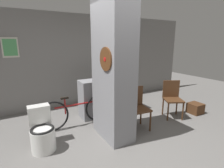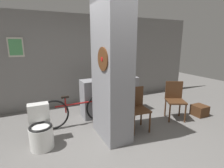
# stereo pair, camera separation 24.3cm
# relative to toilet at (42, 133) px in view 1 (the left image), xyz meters

# --- Properties ---
(ground_plane) EXTENTS (14.00, 14.00, 0.00)m
(ground_plane) POSITION_rel_toilet_xyz_m (1.28, -0.65, -0.31)
(ground_plane) COLOR slate
(wall_back) EXTENTS (8.00, 0.09, 2.60)m
(wall_back) POSITION_rel_toilet_xyz_m (1.28, 1.98, 1.00)
(wall_back) COLOR gray
(wall_back) RESTS_ON ground_plane
(pillar_center) EXTENTS (0.50, 0.90, 2.60)m
(pillar_center) POSITION_rel_toilet_xyz_m (1.30, -0.20, 0.99)
(pillar_center) COLOR gray
(pillar_center) RESTS_ON ground_plane
(counter_shelf) EXTENTS (1.49, 0.44, 0.93)m
(counter_shelf) POSITION_rel_toilet_xyz_m (1.75, 0.84, 0.16)
(counter_shelf) COLOR gray
(counter_shelf) RESTS_ON ground_plane
(toilet) EXTENTS (0.41, 0.57, 0.74)m
(toilet) POSITION_rel_toilet_xyz_m (0.00, 0.00, 0.00)
(toilet) COLOR white
(toilet) RESTS_ON ground_plane
(chair_near_pillar) EXTENTS (0.45, 0.45, 0.90)m
(chair_near_pillar) POSITION_rel_toilet_xyz_m (1.89, -0.18, 0.20)
(chair_near_pillar) COLOR #4C2D19
(chair_near_pillar) RESTS_ON ground_plane
(chair_by_doorway) EXTENTS (0.55, 0.55, 0.90)m
(chair_by_doorway) POSITION_rel_toilet_xyz_m (3.03, -0.12, 0.20)
(chair_by_doorway) COLOR #4C2D19
(chair_by_doorway) RESTS_ON ground_plane
(bicycle) EXTENTS (1.70, 0.42, 0.70)m
(bicycle) POSITION_rel_toilet_xyz_m (0.82, 0.55, 0.04)
(bicycle) COLOR black
(bicycle) RESTS_ON ground_plane
(bottle_tall) EXTENTS (0.08, 0.08, 0.27)m
(bottle_tall) POSITION_rel_toilet_xyz_m (1.50, 0.84, 0.72)
(bottle_tall) COLOR olive
(bottle_tall) RESTS_ON counter_shelf
(floor_crate) EXTENTS (0.33, 0.33, 0.26)m
(floor_crate) POSITION_rel_toilet_xyz_m (3.74, -0.29, -0.17)
(floor_crate) COLOR #4C2D19
(floor_crate) RESTS_ON ground_plane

